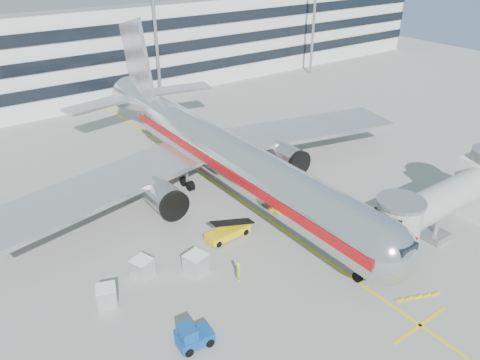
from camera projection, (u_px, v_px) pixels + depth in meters
ground at (292, 236)px, 43.99m from camera, size 180.00×180.00×0.00m
lead_in_line at (231, 194)px, 51.17m from camera, size 0.25×70.00×0.01m
stop_bar at (420, 325)px, 33.94m from camera, size 6.00×0.25×0.01m
main_jet at (222, 153)px, 50.44m from camera, size 50.95×48.70×16.06m
jet_bridge at (452, 197)px, 42.75m from camera, size 17.80×4.50×7.00m
terminal at (75, 46)px, 81.98m from camera, size 150.00×24.25×15.60m
light_mast_centre at (154, 11)px, 71.38m from camera, size 2.40×1.20×25.45m
belt_loader at (228, 232)px, 43.55m from camera, size 4.57×1.80×2.17m
baggage_tug at (193, 337)px, 31.90m from camera, size 2.57×1.74×1.86m
cargo_container_left at (107, 295)px, 35.60m from camera, size 1.86×1.86×1.55m
cargo_container_right at (142, 268)px, 38.52m from camera, size 1.96×1.96×1.63m
cargo_container_front at (196, 263)px, 38.95m from camera, size 2.00×2.00×1.74m
ramp_worker at (239, 271)px, 38.04m from camera, size 0.69×0.77×1.77m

